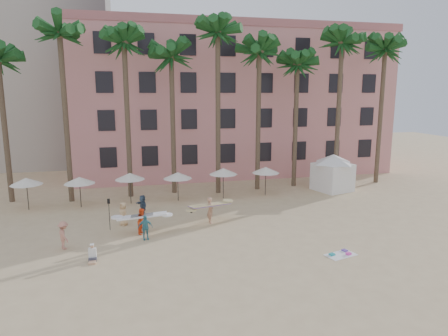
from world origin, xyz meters
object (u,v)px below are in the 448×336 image
Objects in this scene: pink_hotel at (230,103)px; carrier_yellow at (210,209)px; cabana at (333,169)px; carrier_white at (142,220)px.

pink_hotel is 22.09m from carrier_yellow.
pink_hotel reaches higher than carrier_yellow.
cabana reaches higher than carrier_white.
cabana is at bearing 23.75° from carrier_white.
carrier_white is at bearing -156.25° from cabana.
carrier_yellow is at bearing -152.74° from cabana.
cabana is 1.70× the size of carrier_white.
pink_hotel is 15.94m from cabana.
cabana is at bearing 27.26° from carrier_yellow.
pink_hotel is 10.60× the size of carrier_white.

